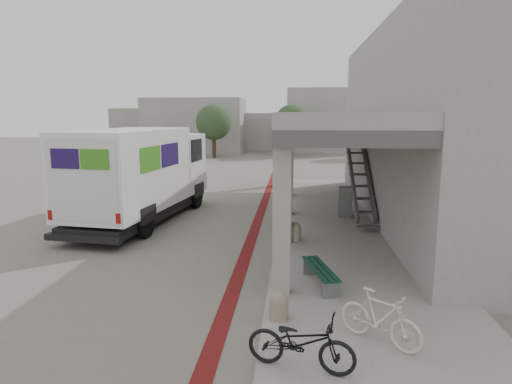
# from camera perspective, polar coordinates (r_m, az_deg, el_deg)

# --- Properties ---
(ground) EXTENTS (120.00, 120.00, 0.00)m
(ground) POSITION_cam_1_polar(r_m,az_deg,el_deg) (13.85, -5.18, -7.02)
(ground) COLOR slate
(ground) RESTS_ON ground
(bike_lane_stripe) EXTENTS (0.35, 40.00, 0.01)m
(bike_lane_stripe) POSITION_cam_1_polar(r_m,az_deg,el_deg) (15.62, -0.27, -5.00)
(bike_lane_stripe) COLOR maroon
(bike_lane_stripe) RESTS_ON ground
(sidewalk) EXTENTS (4.40, 28.00, 0.12)m
(sidewalk) POSITION_cam_1_polar(r_m,az_deg,el_deg) (13.72, 11.63, -7.08)
(sidewalk) COLOR gray
(sidewalk) RESTS_ON ground
(transit_building) EXTENTS (7.60, 17.00, 7.00)m
(transit_building) POSITION_cam_1_polar(r_m,az_deg,el_deg) (18.11, 19.35, 7.37)
(transit_building) COLOR gray
(transit_building) RESTS_ON ground
(distant_backdrop) EXTENTS (28.00, 10.00, 6.50)m
(distant_backdrop) POSITION_cam_1_polar(r_m,az_deg,el_deg) (49.22, -1.17, 8.32)
(distant_backdrop) COLOR gray
(distant_backdrop) RESTS_ON ground
(tree_left) EXTENTS (3.20, 3.20, 4.80)m
(tree_left) POSITION_cam_1_polar(r_m,az_deg,el_deg) (41.71, -5.31, 8.67)
(tree_left) COLOR #38281C
(tree_left) RESTS_ON ground
(tree_mid) EXTENTS (3.20, 3.20, 4.80)m
(tree_mid) POSITION_cam_1_polar(r_m,az_deg,el_deg) (43.05, 4.49, 8.71)
(tree_mid) COLOR #38281C
(tree_mid) RESTS_ON ground
(tree_right) EXTENTS (3.20, 3.20, 4.80)m
(tree_right) POSITION_cam_1_polar(r_m,az_deg,el_deg) (42.74, 15.38, 8.39)
(tree_right) COLOR #38281C
(tree_right) RESTS_ON ground
(fedex_truck) EXTENTS (3.49, 8.33, 3.45)m
(fedex_truck) POSITION_cam_1_polar(r_m,az_deg,el_deg) (17.40, -14.18, 2.38)
(fedex_truck) COLOR black
(fedex_truck) RESTS_ON ground
(bench) EXTENTS (0.82, 1.82, 0.42)m
(bench) POSITION_cam_1_polar(r_m,az_deg,el_deg) (10.65, 8.02, -9.95)
(bench) COLOR slate
(bench) RESTS_ON sidewalk
(bollard_near) EXTENTS (0.37, 0.37, 0.55)m
(bollard_near) POSITION_cam_1_polar(r_m,az_deg,el_deg) (8.96, 2.87, -13.93)
(bollard_near) COLOR gray
(bollard_near) RESTS_ON sidewalk
(bollard_far) EXTENTS (0.39, 0.39, 0.59)m
(bollard_far) POSITION_cam_1_polar(r_m,az_deg,el_deg) (14.14, 4.89, -4.92)
(bollard_far) COLOR gray
(bollard_far) RESTS_ON sidewalk
(utility_cabinet) EXTENTS (0.58, 0.72, 1.11)m
(utility_cabinet) POSITION_cam_1_polar(r_m,az_deg,el_deg) (17.68, 11.11, -1.20)
(utility_cabinet) COLOR slate
(utility_cabinet) RESTS_ON sidewalk
(bicycle_black) EXTENTS (1.78, 0.99, 0.89)m
(bicycle_black) POSITION_cam_1_polar(r_m,az_deg,el_deg) (7.34, 5.65, -18.16)
(bicycle_black) COLOR black
(bicycle_black) RESTS_ON sidewalk
(bicycle_cream) EXTENTS (1.48, 1.34, 0.94)m
(bicycle_cream) POSITION_cam_1_polar(r_m,az_deg,el_deg) (8.27, 15.25, -14.93)
(bicycle_cream) COLOR beige
(bicycle_cream) RESTS_ON sidewalk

